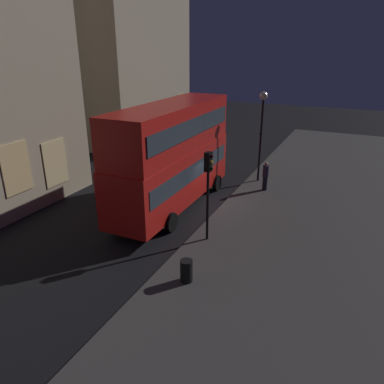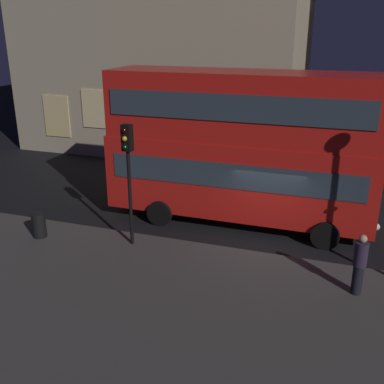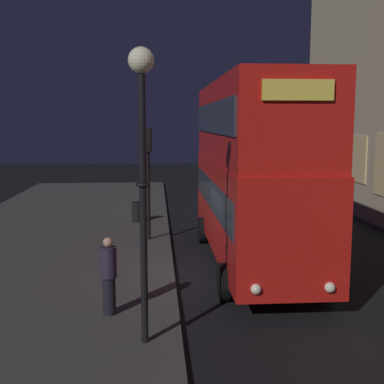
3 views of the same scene
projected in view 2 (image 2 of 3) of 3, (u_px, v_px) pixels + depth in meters
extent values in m
plane|color=black|center=(265.00, 242.00, 15.87)|extent=(80.00, 80.00, 0.00)
cube|color=#423F3D|center=(225.00, 335.00, 11.01)|extent=(44.00, 8.90, 0.12)
cube|color=#F2D18C|center=(57.00, 116.00, 26.30)|extent=(1.66, 0.06, 2.39)
cube|color=#F9E09E|center=(95.00, 109.00, 25.33)|extent=(1.66, 0.06, 2.13)
cube|color=#F2D18C|center=(137.00, 113.00, 24.56)|extent=(1.66, 0.06, 2.17)
cube|color=#F2D18C|center=(182.00, 116.00, 23.79)|extent=(1.66, 0.06, 2.59)
cube|color=#F9E09E|center=(230.00, 128.00, 23.16)|extent=(1.66, 0.06, 2.57)
cube|color=red|center=(239.00, 175.00, 16.98)|extent=(9.85, 2.57, 2.80)
cube|color=red|center=(241.00, 106.00, 16.08)|extent=(9.66, 2.52, 2.40)
cube|color=#2D3842|center=(239.00, 166.00, 16.86)|extent=(9.07, 2.63, 0.90)
cube|color=#2D3842|center=(242.00, 102.00, 16.04)|extent=(9.07, 2.63, 0.90)
sphere|color=white|center=(374.00, 209.00, 16.58)|extent=(0.24, 0.24, 0.24)
sphere|color=white|center=(376.00, 227.00, 15.10)|extent=(0.24, 0.24, 0.24)
cylinder|color=black|center=(329.00, 208.00, 17.62)|extent=(0.96, 0.24, 0.96)
cylinder|color=black|center=(325.00, 236.00, 15.26)|extent=(0.96, 0.24, 0.96)
cylinder|color=black|center=(183.00, 191.00, 19.46)|extent=(0.96, 0.24, 0.96)
cylinder|color=black|center=(160.00, 213.00, 17.10)|extent=(0.96, 0.24, 0.96)
cylinder|color=black|center=(130.00, 199.00, 14.97)|extent=(0.12, 0.12, 3.28)
cube|color=black|center=(127.00, 138.00, 14.26)|extent=(0.35, 0.29, 0.85)
sphere|color=black|center=(124.00, 130.00, 14.04)|extent=(0.17, 0.17, 0.17)
sphere|color=orange|center=(125.00, 139.00, 14.13)|extent=(0.17, 0.17, 0.17)
sphere|color=black|center=(125.00, 147.00, 14.22)|extent=(0.17, 0.17, 0.17)
cylinder|color=black|center=(357.00, 279.00, 12.48)|extent=(0.29, 0.29, 0.87)
cylinder|color=#2D2338|center=(361.00, 254.00, 12.21)|extent=(0.37, 0.37, 0.70)
sphere|color=tan|center=(363.00, 239.00, 12.05)|extent=(0.22, 0.22, 0.22)
cylinder|color=black|center=(39.00, 225.00, 15.89)|extent=(0.48, 0.48, 0.88)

